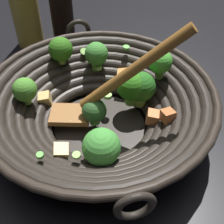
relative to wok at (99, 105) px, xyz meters
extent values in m
plane|color=black|center=(0.00, 0.00, -0.06)|extent=(4.00, 4.00, 0.00)
cylinder|color=black|center=(0.00, 0.00, -0.05)|extent=(0.17, 0.17, 0.01)
torus|color=black|center=(0.00, 0.00, -0.04)|extent=(0.22, 0.22, 0.02)
torus|color=black|center=(0.00, 0.00, -0.03)|extent=(0.25, 0.25, 0.02)
torus|color=black|center=(0.00, 0.00, -0.02)|extent=(0.27, 0.27, 0.02)
torus|color=black|center=(0.00, 0.00, -0.01)|extent=(0.30, 0.30, 0.02)
torus|color=black|center=(0.00, 0.00, 0.00)|extent=(0.33, 0.33, 0.02)
torus|color=black|center=(0.00, 0.00, 0.01)|extent=(0.36, 0.36, 0.02)
torus|color=black|center=(0.00, 0.00, 0.02)|extent=(0.39, 0.39, 0.02)
torus|color=#2D251E|center=(0.00, 0.00, 0.03)|extent=(0.40, 0.40, 0.01)
torus|color=black|center=(-0.09, 0.19, 0.03)|extent=(0.05, 0.03, 0.05)
torus|color=black|center=(0.09, -0.20, 0.03)|extent=(0.05, 0.03, 0.05)
cylinder|color=#75A943|center=(0.02, -0.09, -0.03)|extent=(0.03, 0.03, 0.02)
sphere|color=green|center=(0.02, -0.09, 0.00)|extent=(0.06, 0.06, 0.06)
cylinder|color=#65AF47|center=(0.09, 0.09, 0.01)|extent=(0.02, 0.02, 0.02)
sphere|color=green|center=(0.09, 0.09, 0.04)|extent=(0.04, 0.04, 0.04)
cylinder|color=#87B24C|center=(0.07, 0.05, -0.03)|extent=(0.03, 0.02, 0.02)
sphere|color=#24631C|center=(0.07, 0.05, 0.01)|extent=(0.06, 0.06, 0.06)
cylinder|color=#5B8C38|center=(-0.13, -0.01, 0.00)|extent=(0.01, 0.02, 0.02)
sphere|color=#498D2D|center=(-0.13, -0.01, 0.02)|extent=(0.04, 0.04, 0.04)
cylinder|color=#5C9B35|center=(-0.03, 0.12, 0.00)|extent=(0.03, 0.03, 0.02)
sphere|color=#3F8734|center=(-0.03, 0.12, 0.02)|extent=(0.05, 0.05, 0.05)
cylinder|color=#73A148|center=(-0.10, 0.10, 0.01)|extent=(0.02, 0.02, 0.01)
sphere|color=#306D19|center=(-0.10, 0.10, 0.04)|extent=(0.05, 0.05, 0.05)
cylinder|color=#7DBE50|center=(0.05, 0.05, -0.02)|extent=(0.03, 0.03, 0.02)
sphere|color=#2E7619|center=(0.05, 0.05, 0.01)|extent=(0.05, 0.05, 0.05)
cylinder|color=#559D40|center=(-0.01, -0.01, -0.03)|extent=(0.02, 0.02, 0.01)
sphere|color=#315E2B|center=(-0.01, -0.01, -0.01)|extent=(0.04, 0.04, 0.04)
cube|color=orange|center=(0.09, 0.01, -0.02)|extent=(0.03, 0.02, 0.03)
cube|color=#D98840|center=(0.03, 0.10, -0.01)|extent=(0.03, 0.03, 0.03)
cube|color=#E5BD6E|center=(-0.11, 0.02, -0.02)|extent=(0.03, 0.03, 0.03)
cube|color=#BE6634|center=(0.12, 0.00, 0.00)|extent=(0.03, 0.03, 0.02)
cube|color=#EAC06F|center=(-0.04, -0.10, -0.02)|extent=(0.03, 0.03, 0.03)
cylinder|color=#6BC651|center=(-0.05, -0.14, 0.02)|extent=(0.01, 0.01, 0.01)
cylinder|color=#99D166|center=(-0.01, -0.12, 0.00)|extent=(0.01, 0.01, 0.01)
cylinder|color=#99D166|center=(0.01, 0.03, -0.01)|extent=(0.02, 0.02, 0.01)
cylinder|color=#99D166|center=(-0.06, 0.13, 0.02)|extent=(0.02, 0.02, 0.01)
cylinder|color=#99D166|center=(-0.04, -0.02, -0.02)|extent=(0.02, 0.02, 0.01)
cylinder|color=#6BC651|center=(0.02, 0.15, 0.03)|extent=(0.02, 0.02, 0.01)
cylinder|color=#99D166|center=(0.07, 0.06, -0.02)|extent=(0.02, 0.02, 0.01)
cylinder|color=#99D166|center=(-0.03, 0.11, 0.00)|extent=(0.02, 0.02, 0.01)
cube|color=brown|center=(-0.05, -0.01, -0.02)|extent=(0.08, 0.06, 0.01)
cylinder|color=brown|center=(0.05, 0.01, 0.08)|extent=(0.18, 0.05, 0.17)
cylinder|color=black|center=(-0.15, 0.28, 0.01)|extent=(0.05, 0.05, 0.14)
cylinder|color=gold|center=(-0.24, 0.26, 0.03)|extent=(0.07, 0.07, 0.18)
camera|label=1|loc=(0.10, -0.38, 0.36)|focal=48.80mm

